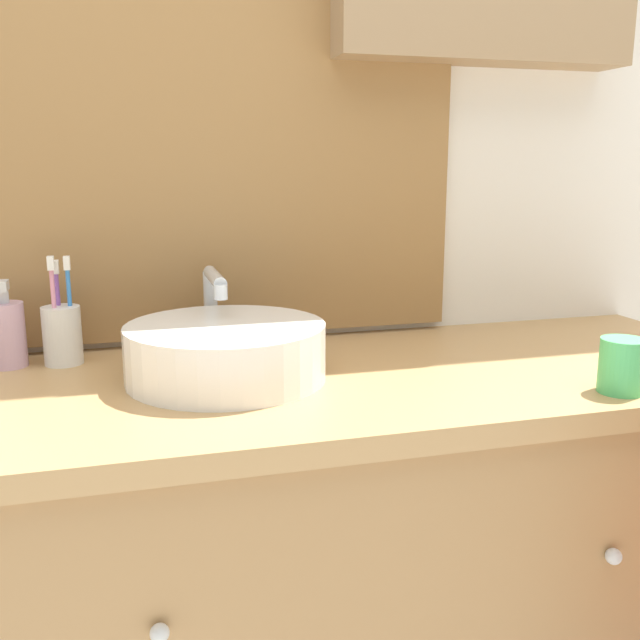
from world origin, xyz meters
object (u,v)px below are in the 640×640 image
(sink_basin, at_px, (226,349))
(soap_dispenser, at_px, (6,333))
(drinking_cup, at_px, (622,366))
(toothbrush_holder, at_px, (62,332))

(sink_basin, bearing_deg, soap_dispenser, 154.33)
(sink_basin, distance_m, drinking_cup, 0.59)
(soap_dispenser, distance_m, drinking_cup, 0.96)
(soap_dispenser, bearing_deg, sink_basin, -25.67)
(soap_dispenser, relative_size, drinking_cup, 1.81)
(sink_basin, height_order, soap_dispenser, sink_basin)
(toothbrush_holder, bearing_deg, sink_basin, -31.96)
(drinking_cup, bearing_deg, toothbrush_holder, 154.40)
(toothbrush_holder, distance_m, soap_dispenser, 0.09)
(toothbrush_holder, distance_m, drinking_cup, 0.88)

